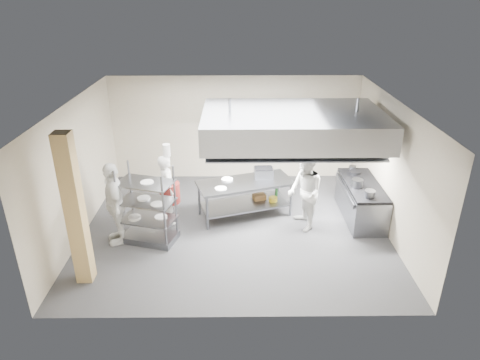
{
  "coord_description": "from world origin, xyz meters",
  "views": [
    {
      "loc": [
        0.03,
        -8.75,
        5.23
      ],
      "look_at": [
        0.12,
        0.2,
        1.15
      ],
      "focal_mm": 32.0,
      "sensor_mm": 36.0,
      "label": 1
    }
  ],
  "objects_px": {
    "cooking_range": "(361,202)",
    "pass_rack": "(147,205)",
    "griddle": "(264,173)",
    "island": "(245,199)",
    "chef_line": "(305,192)",
    "chef_head": "(168,189)",
    "stockpot": "(357,183)",
    "chef_plating": "(115,203)"
  },
  "relations": [
    {
      "from": "chef_head",
      "to": "griddle",
      "type": "height_order",
      "value": "chef_head"
    },
    {
      "from": "island",
      "to": "chef_head",
      "type": "bearing_deg",
      "value": 171.36
    },
    {
      "from": "cooking_range",
      "to": "griddle",
      "type": "xyz_separation_m",
      "value": [
        -2.37,
        0.4,
        0.6
      ]
    },
    {
      "from": "chef_head",
      "to": "stockpot",
      "type": "distance_m",
      "value": 4.46
    },
    {
      "from": "pass_rack",
      "to": "stockpot",
      "type": "relative_size",
      "value": 6.46
    },
    {
      "from": "pass_rack",
      "to": "chef_line",
      "type": "height_order",
      "value": "chef_line"
    },
    {
      "from": "cooking_range",
      "to": "griddle",
      "type": "height_order",
      "value": "griddle"
    },
    {
      "from": "cooking_range",
      "to": "chef_head",
      "type": "relative_size",
      "value": 1.16
    },
    {
      "from": "island",
      "to": "chef_plating",
      "type": "xyz_separation_m",
      "value": [
        -2.85,
        -1.14,
        0.49
      ]
    },
    {
      "from": "island",
      "to": "chef_head",
      "type": "xyz_separation_m",
      "value": [
        -1.82,
        -0.3,
        0.4
      ]
    },
    {
      "from": "chef_line",
      "to": "chef_plating",
      "type": "relative_size",
      "value": 0.99
    },
    {
      "from": "cooking_range",
      "to": "pass_rack",
      "type": "bearing_deg",
      "value": -168.62
    },
    {
      "from": "chef_plating",
      "to": "griddle",
      "type": "height_order",
      "value": "chef_plating"
    },
    {
      "from": "chef_line",
      "to": "griddle",
      "type": "height_order",
      "value": "chef_line"
    },
    {
      "from": "cooking_range",
      "to": "chef_plating",
      "type": "xyz_separation_m",
      "value": [
        -5.68,
        -1.03,
        0.52
      ]
    },
    {
      "from": "island",
      "to": "chef_head",
      "type": "relative_size",
      "value": 1.32
    },
    {
      "from": "chef_plating",
      "to": "stockpot",
      "type": "xyz_separation_m",
      "value": [
        5.49,
        0.86,
        0.05
      ]
    },
    {
      "from": "cooking_range",
      "to": "griddle",
      "type": "bearing_deg",
      "value": 170.47
    },
    {
      "from": "chef_head",
      "to": "chef_line",
      "type": "xyz_separation_m",
      "value": [
        3.17,
        -0.31,
        0.07
      ]
    },
    {
      "from": "chef_head",
      "to": "chef_plating",
      "type": "xyz_separation_m",
      "value": [
        -1.03,
        -0.85,
        0.08
      ]
    },
    {
      "from": "pass_rack",
      "to": "chef_line",
      "type": "distance_m",
      "value": 3.54
    },
    {
      "from": "chef_plating",
      "to": "chef_line",
      "type": "bearing_deg",
      "value": 77.72
    },
    {
      "from": "island",
      "to": "chef_plating",
      "type": "height_order",
      "value": "chef_plating"
    },
    {
      "from": "chef_head",
      "to": "stockpot",
      "type": "relative_size",
      "value": 6.34
    },
    {
      "from": "stockpot",
      "to": "cooking_range",
      "type": "bearing_deg",
      "value": 39.87
    },
    {
      "from": "chef_line",
      "to": "stockpot",
      "type": "height_order",
      "value": "chef_line"
    },
    {
      "from": "pass_rack",
      "to": "chef_head",
      "type": "bearing_deg",
      "value": 84.28
    },
    {
      "from": "pass_rack",
      "to": "chef_plating",
      "type": "relative_size",
      "value": 0.93
    },
    {
      "from": "island",
      "to": "chef_line",
      "type": "height_order",
      "value": "chef_line"
    },
    {
      "from": "pass_rack",
      "to": "stockpot",
      "type": "height_order",
      "value": "pass_rack"
    },
    {
      "from": "chef_head",
      "to": "chef_line",
      "type": "distance_m",
      "value": 3.19
    },
    {
      "from": "pass_rack",
      "to": "chef_head",
      "type": "xyz_separation_m",
      "value": [
        0.33,
        0.82,
        -0.02
      ]
    },
    {
      "from": "pass_rack",
      "to": "chef_plating",
      "type": "height_order",
      "value": "chef_plating"
    },
    {
      "from": "chef_head",
      "to": "griddle",
      "type": "xyz_separation_m",
      "value": [
        2.29,
        0.58,
        0.16
      ]
    },
    {
      "from": "griddle",
      "to": "chef_head",
      "type": "bearing_deg",
      "value": -168.43
    },
    {
      "from": "chef_line",
      "to": "chef_plating",
      "type": "bearing_deg",
      "value": -93.74
    },
    {
      "from": "cooking_range",
      "to": "stockpot",
      "type": "height_order",
      "value": "stockpot"
    },
    {
      "from": "stockpot",
      "to": "pass_rack",
      "type": "bearing_deg",
      "value": -170.04
    },
    {
      "from": "pass_rack",
      "to": "stockpot",
      "type": "distance_m",
      "value": 4.87
    },
    {
      "from": "cooking_range",
      "to": "chef_plating",
      "type": "bearing_deg",
      "value": -169.77
    },
    {
      "from": "island",
      "to": "chef_line",
      "type": "xyz_separation_m",
      "value": [
        1.35,
        -0.61,
        0.47
      ]
    },
    {
      "from": "chef_head",
      "to": "island",
      "type": "bearing_deg",
      "value": -97.71
    }
  ]
}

